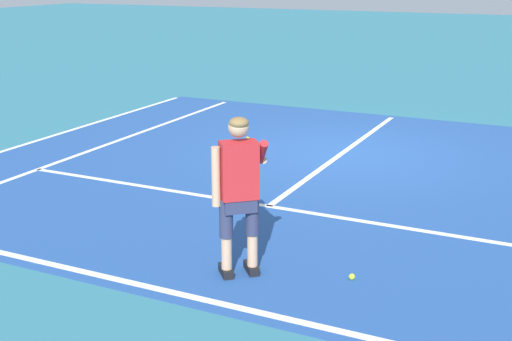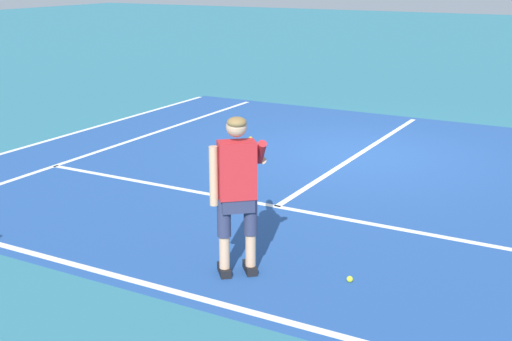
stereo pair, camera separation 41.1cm
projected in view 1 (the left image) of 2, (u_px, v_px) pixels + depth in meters
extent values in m
plane|color=teal|center=(344.00, 152.00, 12.08)|extent=(80.00, 80.00, 0.00)
cube|color=#234C93|center=(316.00, 172.00, 10.91)|extent=(10.98, 9.57, 0.00)
cube|color=white|center=(155.00, 288.00, 6.95)|extent=(10.98, 0.10, 0.01)
cube|color=white|center=(269.00, 206.00, 9.34)|extent=(8.23, 0.10, 0.01)
cube|color=white|center=(344.00, 152.00, 12.10)|extent=(0.10, 6.40, 0.01)
cube|color=white|center=(108.00, 144.00, 12.62)|extent=(0.10, 9.17, 0.01)
cube|color=white|center=(50.00, 137.00, 13.19)|extent=(0.10, 9.17, 0.01)
cube|color=black|center=(226.00, 271.00, 7.25)|extent=(0.27, 0.28, 0.09)
cube|color=black|center=(251.00, 268.00, 7.32)|extent=(0.27, 0.28, 0.09)
cylinder|color=tan|center=(227.00, 253.00, 7.15)|extent=(0.11, 0.11, 0.36)
cylinder|color=#2D3351|center=(226.00, 218.00, 7.04)|extent=(0.14, 0.14, 0.41)
cylinder|color=tan|center=(252.00, 250.00, 7.22)|extent=(0.11, 0.11, 0.36)
cylinder|color=#2D3351|center=(252.00, 216.00, 7.11)|extent=(0.14, 0.14, 0.41)
cube|color=#2D3351|center=(239.00, 202.00, 7.03)|extent=(0.39, 0.37, 0.20)
cube|color=red|center=(239.00, 170.00, 6.93)|extent=(0.43, 0.42, 0.60)
cylinder|color=tan|center=(216.00, 177.00, 6.89)|extent=(0.09, 0.09, 0.62)
cylinder|color=red|center=(262.00, 152.00, 7.04)|extent=(0.24, 0.26, 0.29)
cylinder|color=tan|center=(260.00, 159.00, 7.28)|extent=(0.25, 0.27, 0.14)
sphere|color=tan|center=(238.00, 127.00, 6.81)|extent=(0.21, 0.21, 0.21)
ellipsoid|color=olive|center=(239.00, 123.00, 6.78)|extent=(0.28, 0.28, 0.12)
cylinder|color=#232326|center=(256.00, 157.00, 7.50)|extent=(0.16, 0.17, 0.03)
cylinder|color=yellow|center=(252.00, 153.00, 7.64)|extent=(0.08, 0.09, 0.02)
torus|color=yellow|center=(248.00, 149.00, 7.81)|extent=(0.21, 0.24, 0.30)
cylinder|color=silver|center=(248.00, 149.00, 7.81)|extent=(0.17, 0.19, 0.25)
sphere|color=#CCE02D|center=(352.00, 277.00, 7.14)|extent=(0.07, 0.07, 0.07)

